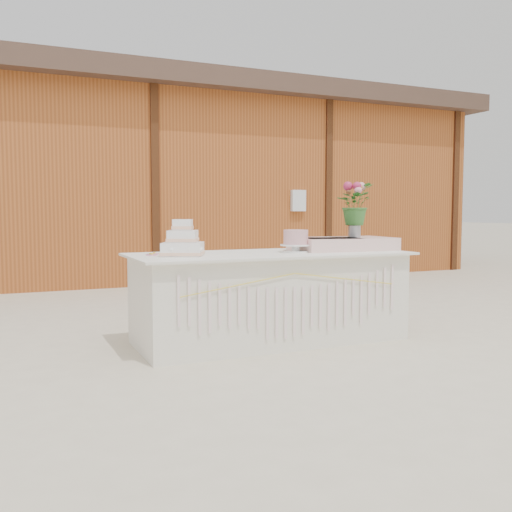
# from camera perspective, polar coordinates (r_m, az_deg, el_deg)

# --- Properties ---
(ground) EXTENTS (80.00, 80.00, 0.00)m
(ground) POSITION_cam_1_polar(r_m,az_deg,el_deg) (5.03, 1.41, -8.46)
(ground) COLOR beige
(ground) RESTS_ON ground
(barn) EXTENTS (12.60, 4.60, 3.30)m
(barn) POSITION_cam_1_polar(r_m,az_deg,el_deg) (10.64, -12.75, 7.37)
(barn) COLOR #9E5221
(barn) RESTS_ON ground
(cake_table) EXTENTS (2.40, 1.00, 0.77)m
(cake_table) POSITION_cam_1_polar(r_m,az_deg,el_deg) (4.95, 1.44, -4.10)
(cake_table) COLOR silver
(cake_table) RESTS_ON ground
(wedding_cake) EXTENTS (0.43, 0.43, 0.29)m
(wedding_cake) POSITION_cam_1_polar(r_m,az_deg,el_deg) (4.62, -7.33, 1.26)
(wedding_cake) COLOR white
(wedding_cake) RESTS_ON cake_table
(pink_cake_stand) EXTENTS (0.27, 0.27, 0.20)m
(pink_cake_stand) POSITION_cam_1_polar(r_m,az_deg,el_deg) (4.96, 4.00, 1.63)
(pink_cake_stand) COLOR white
(pink_cake_stand) RESTS_ON cake_table
(satin_runner) EXTENTS (0.93, 0.57, 0.11)m
(satin_runner) POSITION_cam_1_polar(r_m,az_deg,el_deg) (5.31, 8.66, 1.22)
(satin_runner) COLOR beige
(satin_runner) RESTS_ON cake_table
(flower_vase) EXTENTS (0.12, 0.12, 0.16)m
(flower_vase) POSITION_cam_1_polar(r_m,az_deg,el_deg) (5.40, 9.80, 2.72)
(flower_vase) COLOR #AAABAF
(flower_vase) RESTS_ON satin_runner
(bouquet) EXTENTS (0.46, 0.45, 0.39)m
(bouquet) POSITION_cam_1_polar(r_m,az_deg,el_deg) (5.40, 9.84, 5.64)
(bouquet) COLOR #356D2B
(bouquet) RESTS_ON flower_vase
(loose_flowers) EXTENTS (0.28, 0.41, 0.02)m
(loose_flowers) POSITION_cam_1_polar(r_m,az_deg,el_deg) (4.64, -9.51, 0.15)
(loose_flowers) COLOR pink
(loose_flowers) RESTS_ON cake_table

